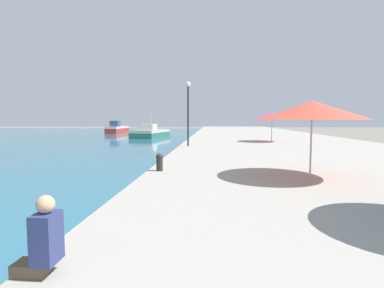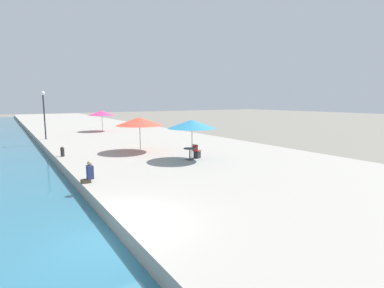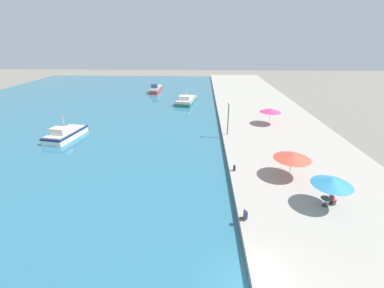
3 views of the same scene
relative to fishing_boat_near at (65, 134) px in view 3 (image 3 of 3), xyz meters
The scene contains 13 objects.
water_basin 16.21m from the fishing_boat_near, 113.04° to the left, with size 56.00×90.00×0.04m.
quay_promenade 33.20m from the fishing_boat_near, 26.67° to the left, with size 16.00×90.00×0.58m.
fishing_boat_near is the anchor object (origin of this frame).
fishing_boat_mid 25.83m from the fishing_boat_near, 53.31° to the left, with size 4.42×8.16×3.18m.
fishing_boat_far 33.00m from the fishing_boat_near, 77.75° to the left, with size 2.08×7.90×3.86m.
cafe_umbrella_pink 32.58m from the fishing_boat_near, 27.51° to the right, with size 3.06×3.06×2.52m.
cafe_umbrella_white 29.28m from the fishing_boat_near, 20.79° to the right, with size 3.45×3.45×2.50m.
cafe_umbrella_striped 29.74m from the fishing_boat_near, 11.02° to the left, with size 3.21×3.21×2.47m.
cafe_table 32.37m from the fishing_boat_near, 27.58° to the right, with size 0.80×0.80×0.74m.
cafe_chair_left 32.87m from the fishing_boat_near, 26.67° to the right, with size 0.54×0.52×0.91m.
person_at_quay 27.80m from the fishing_boat_near, 37.53° to the right, with size 0.54×0.36×1.00m.
mooring_bollard 24.06m from the fishing_boat_near, 23.11° to the right, with size 0.26×0.26×0.65m.
lamppost 22.55m from the fishing_boat_near, ahead, with size 0.36×0.36×4.56m.
Camera 3 is at (-2.88, -10.23, 13.11)m, focal length 24.00 mm.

